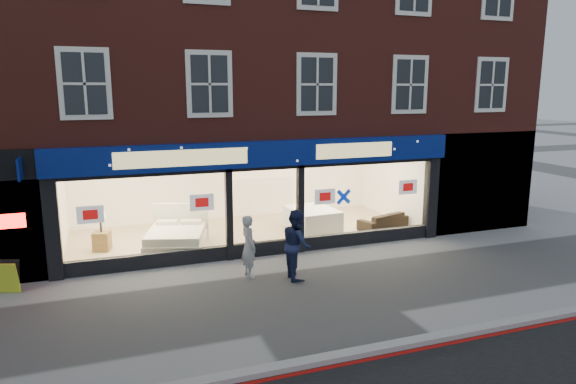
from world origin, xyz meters
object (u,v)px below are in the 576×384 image
sofa (383,220)px  pedestrian_grey (249,246)px  mattress_stack (312,219)px  a_board (8,277)px  display_bed (177,237)px  pedestrian_blue (297,244)px

sofa → pedestrian_grey: bearing=8.9°
mattress_stack → a_board: bearing=-164.7°
sofa → a_board: bearing=-8.0°
display_bed → mattress_stack: display_bed is taller
sofa → a_board: 11.05m
a_board → pedestrian_blue: size_ratio=0.44×
mattress_stack → a_board: 8.97m
pedestrian_grey → pedestrian_blue: bearing=-122.3°
a_board → mattress_stack: bearing=34.6°
sofa → pedestrian_blue: bearing=19.0°
mattress_stack → pedestrian_blue: (-1.99, -3.76, 0.43)m
display_bed → pedestrian_blue: bearing=-35.5°
pedestrian_grey → pedestrian_blue: (1.10, -0.50, 0.09)m
display_bed → sofa: (6.79, -0.18, -0.06)m
sofa → display_bed: bearing=-18.3°
sofa → a_board: a_board is taller
mattress_stack → a_board: (-8.65, -2.37, -0.06)m
a_board → pedestrian_grey: bearing=10.1°
display_bed → mattress_stack: bearing=23.2°
display_bed → pedestrian_grey: size_ratio=1.51×
pedestrian_grey → pedestrian_blue: size_ratio=0.90×
sofa → pedestrian_blue: pedestrian_blue is taller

